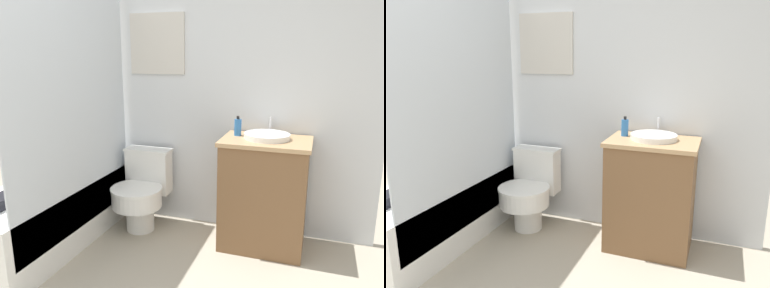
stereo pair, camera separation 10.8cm
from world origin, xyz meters
TOP-DOWN VIEW (x-y plane):
  - wall_back at (-0.00, 1.98)m, footprint 3.23×0.07m
  - shower_area at (-0.78, 1.20)m, footprint 0.63×1.50m
  - toilet at (-0.23, 1.68)m, footprint 0.43×0.54m
  - vanity at (0.78, 1.70)m, footprint 0.65×0.47m
  - sink at (0.78, 1.72)m, footprint 0.34×0.37m
  - soap_bottle at (0.56, 1.76)m, footprint 0.05×0.05m

SIDE VIEW (x-z plane):
  - shower_area at x=-0.78m, z-range -0.70..1.29m
  - toilet at x=-0.23m, z-range 0.00..0.66m
  - vanity at x=0.78m, z-range 0.00..0.85m
  - sink at x=0.78m, z-range 0.81..0.94m
  - soap_bottle at x=0.56m, z-range 0.84..0.99m
  - wall_back at x=0.00m, z-range 0.00..2.50m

